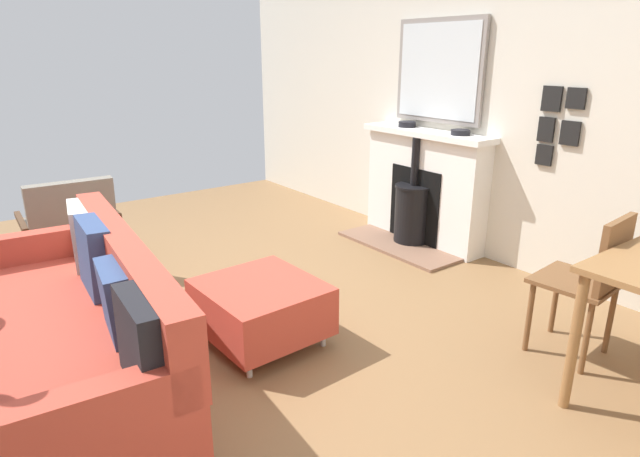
% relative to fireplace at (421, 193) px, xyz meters
% --- Properties ---
extents(ground_plane, '(5.08, 6.36, 0.01)m').
position_rel_fireplace_xyz_m(ground_plane, '(2.33, 0.21, -0.46)').
color(ground_plane, olive).
extents(wall_left, '(0.12, 6.36, 2.68)m').
position_rel_fireplace_xyz_m(wall_left, '(-0.21, 0.21, 0.88)').
color(wall_left, beige).
rests_on(wall_left, ground).
extents(fireplace, '(0.63, 1.31, 1.02)m').
position_rel_fireplace_xyz_m(fireplace, '(0.00, 0.00, 0.00)').
color(fireplace, brown).
rests_on(fireplace, ground).
extents(mirror_over_mantel, '(0.04, 0.92, 0.85)m').
position_rel_fireplace_xyz_m(mirror_over_mantel, '(-0.12, 0.00, 1.05)').
color(mirror_over_mantel, gray).
extents(mantel_bowl_near, '(0.16, 0.16, 0.05)m').
position_rel_fireplace_xyz_m(mantel_bowl_near, '(-0.03, -0.25, 0.59)').
color(mantel_bowl_near, black).
rests_on(mantel_bowl_near, fireplace).
extents(mantel_bowl_far, '(0.16, 0.16, 0.04)m').
position_rel_fireplace_xyz_m(mantel_bowl_far, '(-0.03, 0.35, 0.58)').
color(mantel_bowl_far, black).
rests_on(mantel_bowl_far, fireplace).
extents(sofa, '(1.04, 2.05, 0.81)m').
position_rel_fireplace_xyz_m(sofa, '(3.09, 0.58, -0.11)').
color(sofa, '#B2B2B7').
rests_on(sofa, ground).
extents(ottoman, '(0.66, 0.69, 0.38)m').
position_rel_fireplace_xyz_m(ottoman, '(2.07, 0.68, -0.22)').
color(ottoman, '#B2B2B7').
rests_on(ottoman, ground).
extents(armchair_accent, '(0.70, 0.61, 0.78)m').
position_rel_fireplace_xyz_m(armchair_accent, '(2.70, -1.08, -0.02)').
color(armchair_accent, '#4C3321').
rests_on(armchair_accent, ground).
extents(dining_chair_near_fireplace, '(0.44, 0.44, 0.85)m').
position_rel_fireplace_xyz_m(dining_chair_near_fireplace, '(0.70, 1.91, 0.05)').
color(dining_chair_near_fireplace, brown).
rests_on(dining_chair_near_fireplace, ground).
extents(photo_gallery_row, '(0.02, 0.31, 0.56)m').
position_rel_fireplace_xyz_m(photo_gallery_row, '(-0.14, 1.11, 0.73)').
color(photo_gallery_row, black).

